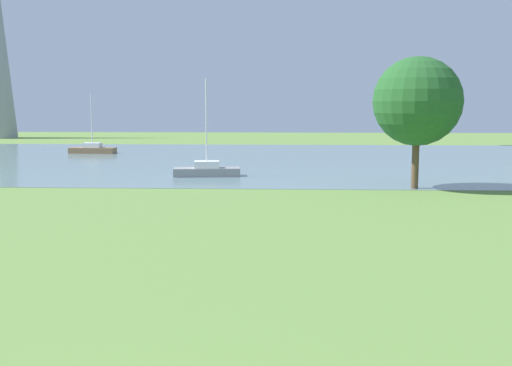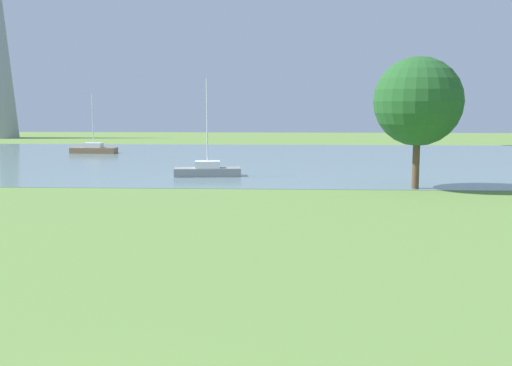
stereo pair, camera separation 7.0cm
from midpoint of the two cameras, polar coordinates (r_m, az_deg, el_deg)
The scene contains 5 objects.
ground_plane at distance 30.20m, azimuth -2.71°, elevation -2.70°, with size 160.00×160.00×0.00m, color olive.
water_surface at distance 57.90m, azimuth -0.04°, elevation 2.22°, with size 140.00×40.00×0.02m, color slate.
sailboat_brown at distance 66.96m, azimuth -14.81°, elevation 3.07°, with size 4.87×1.75×6.22m.
sailboat_gray at distance 44.72m, azimuth -4.47°, elevation 1.21°, with size 4.94×2.04×7.02m.
tree_east_near at distance 39.18m, azimuth 14.87°, elevation 7.33°, with size 5.47×5.47×8.14m.
Camera 2 is at (2.93, -7.58, 5.35)m, focal length 43.07 mm.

